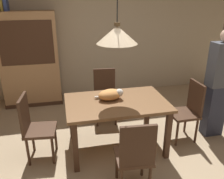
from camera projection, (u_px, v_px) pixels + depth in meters
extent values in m
plane|color=tan|center=(121.00, 165.00, 3.15)|extent=(10.00, 10.00, 0.00)
cube|color=beige|center=(90.00, 29.00, 5.01)|extent=(6.40, 0.10, 2.90)
cube|color=brown|center=(117.00, 103.00, 3.26)|extent=(1.40, 0.90, 0.04)
cube|color=#472D1E|center=(75.00, 148.00, 2.92)|extent=(0.07, 0.07, 0.71)
cube|color=#472D1E|center=(168.00, 135.00, 3.17)|extent=(0.07, 0.07, 0.71)
cube|color=#472D1E|center=(71.00, 118.00, 3.63)|extent=(0.07, 0.07, 0.71)
cube|color=#472D1E|center=(147.00, 110.00, 3.88)|extent=(0.07, 0.07, 0.71)
cube|color=#472D1E|center=(41.00, 130.00, 3.16)|extent=(0.44, 0.44, 0.04)
cube|color=#40291B|center=(24.00, 114.00, 3.04)|extent=(0.08, 0.38, 0.48)
cylinder|color=#472D1E|center=(53.00, 150.00, 3.11)|extent=(0.04, 0.04, 0.41)
cylinder|color=#472D1E|center=(56.00, 137.00, 3.41)|extent=(0.04, 0.04, 0.41)
cylinder|color=#472D1E|center=(28.00, 152.00, 3.08)|extent=(0.04, 0.04, 0.41)
cylinder|color=#472D1E|center=(33.00, 138.00, 3.37)|extent=(0.04, 0.04, 0.41)
cube|color=#472D1E|center=(183.00, 114.00, 3.59)|extent=(0.40, 0.40, 0.04)
cube|color=#40291B|center=(196.00, 97.00, 3.53)|extent=(0.04, 0.38, 0.48)
cylinder|color=#472D1E|center=(167.00, 123.00, 3.78)|extent=(0.04, 0.04, 0.41)
cylinder|color=#472D1E|center=(177.00, 133.00, 3.49)|extent=(0.04, 0.04, 0.41)
cylinder|color=#472D1E|center=(185.00, 121.00, 3.85)|extent=(0.04, 0.04, 0.41)
cylinder|color=#472D1E|center=(196.00, 131.00, 3.56)|extent=(0.04, 0.04, 0.41)
cube|color=#472D1E|center=(133.00, 156.00, 2.65)|extent=(0.43, 0.43, 0.04)
cube|color=#40291B|center=(138.00, 146.00, 2.39)|extent=(0.38, 0.07, 0.48)
cylinder|color=#472D1E|center=(142.00, 162.00, 2.90)|extent=(0.04, 0.04, 0.41)
cylinder|color=#472D1E|center=(117.00, 164.00, 2.86)|extent=(0.04, 0.04, 0.41)
cube|color=#472D1E|center=(105.00, 99.00, 4.10)|extent=(0.44, 0.44, 0.04)
cube|color=#40291B|center=(104.00, 82.00, 4.16)|extent=(0.38, 0.07, 0.48)
cylinder|color=#472D1E|center=(97.00, 115.00, 4.01)|extent=(0.04, 0.04, 0.41)
cylinder|color=#472D1E|center=(116.00, 114.00, 4.05)|extent=(0.04, 0.04, 0.41)
cylinder|color=#472D1E|center=(96.00, 107.00, 4.31)|extent=(0.04, 0.04, 0.41)
cylinder|color=#472D1E|center=(113.00, 106.00, 4.35)|extent=(0.04, 0.04, 0.41)
ellipsoid|color=#E59951|center=(110.00, 95.00, 3.28)|extent=(0.37, 0.27, 0.15)
sphere|color=white|center=(119.00, 93.00, 3.28)|extent=(0.11, 0.11, 0.11)
cylinder|color=white|center=(101.00, 97.00, 3.33)|extent=(0.18, 0.04, 0.04)
cone|color=beige|center=(117.00, 35.00, 2.91)|extent=(0.52, 0.52, 0.22)
cylinder|color=#513D23|center=(117.00, 24.00, 2.86)|extent=(0.08, 0.08, 0.04)
cube|color=tan|center=(30.00, 60.00, 4.65)|extent=(1.10, 0.44, 1.85)
cube|color=#472D1E|center=(26.00, 43.00, 4.31)|extent=(0.97, 0.01, 0.81)
cube|color=#472D1E|center=(36.00, 101.00, 4.98)|extent=(1.12, 0.45, 0.08)
cube|color=gold|center=(2.00, 6.00, 4.20)|extent=(0.04, 0.20, 0.18)
cube|color=#384C93|center=(6.00, 4.00, 4.20)|extent=(0.06, 0.24, 0.24)
cube|color=#2D3347|center=(214.00, 110.00, 3.73)|extent=(0.30, 0.20, 0.84)
cube|color=#4C515B|center=(222.00, 65.00, 3.45)|extent=(0.36, 0.22, 0.66)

